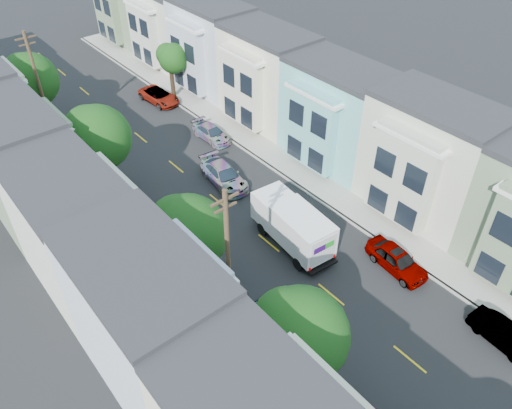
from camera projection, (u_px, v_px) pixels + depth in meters
The scene contains 24 objects.
ground at pixel (331, 295), 31.15m from camera, with size 160.00×160.00×0.00m, color black.
road_slab at pixel (196, 183), 40.11m from camera, with size 12.00×70.00×0.02m, color black.
curb_left at pixel (129, 213), 37.10m from camera, with size 0.30×70.00×0.15m, color gray.
curb_right at pixel (254, 156), 43.04m from camera, with size 0.30×70.00×0.15m, color gray.
sidewalk_left at pixel (113, 221), 36.46m from camera, with size 2.60×70.00×0.15m, color gray.
sidewalk_right at pixel (266, 151), 43.68m from camera, with size 2.60×70.00×0.15m, color gray.
centerline at pixel (196, 183), 40.12m from camera, with size 0.12×70.00×0.01m, color gold.
townhouse_row_left at pixel (63, 244), 34.64m from camera, with size 5.00×70.00×8.50m, color #71BDBE.
townhouse_row_right at pixel (297, 137), 45.60m from camera, with size 5.00×70.00×8.50m, color #71BDBE.
tree_b at pixel (299, 336), 22.94m from camera, with size 4.61×4.61×7.20m.
tree_c at pixel (187, 234), 28.79m from camera, with size 4.70×4.70×6.89m.
tree_d at pixel (97, 139), 34.83m from camera, with size 4.70×4.70×7.98m.
tree_e at pixel (30, 81), 43.06m from camera, with size 4.70×4.70×7.49m.
tree_far_r at pixel (172, 59), 49.19m from camera, with size 2.98×2.98×5.59m.
utility_pole_near at pixel (228, 266), 25.99m from camera, with size 1.60×0.26×10.00m.
utility_pole_far at pixel (41, 90), 41.53m from camera, with size 1.60×0.26×10.00m.
fedex_truck at pixel (293, 225), 33.62m from camera, with size 2.50×6.50×3.12m.
lead_sedan at pixel (224, 175), 39.69m from camera, with size 2.12×5.04×1.51m, color black.
parked_left_c at pixel (282, 338), 27.76m from camera, with size 2.07×4.92×1.47m, color silver.
parked_left_d at pixel (163, 223), 35.45m from camera, with size 2.02×4.39×1.22m, color #590C19.
parked_right_a at pixel (503, 335), 28.03m from camera, with size 1.38×3.91×1.30m, color #3C4347.
parked_right_b at pixel (397, 260), 32.43m from camera, with size 1.79×4.68×1.52m, color white.
parked_right_c at pixel (212, 133), 44.93m from camera, with size 1.76×4.18×1.25m, color black.
parked_right_d at pixel (159, 96), 50.35m from camera, with size 2.20×4.78×1.33m, color black.
Camera 1 is at (-16.66, -12.88, 24.10)m, focal length 35.00 mm.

